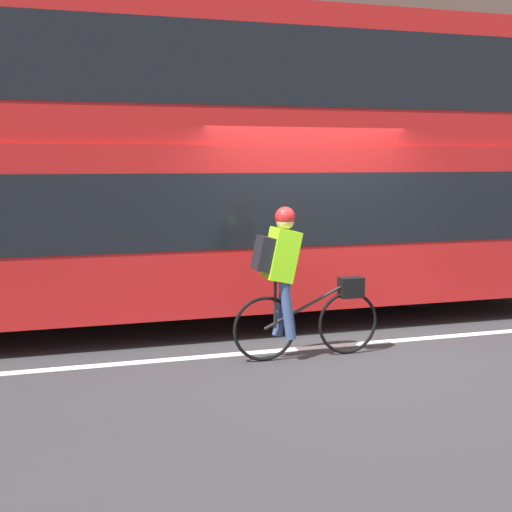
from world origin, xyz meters
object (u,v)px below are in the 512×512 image
at_px(street_sign_post, 154,193).
at_px(cyclist_on_bike, 292,278).
at_px(bus, 190,155).
at_px(trash_bin, 150,250).

bearing_deg(street_sign_post, cyclist_on_bike, -83.03).
bearing_deg(bus, cyclist_on_bike, -72.61).
bearing_deg(bus, trash_bin, 91.22).
xyz_separation_m(bus, trash_bin, (-0.06, 3.04, -1.59)).
height_order(cyclist_on_bike, trash_bin, cyclist_on_bike).
height_order(bus, trash_bin, bus).
xyz_separation_m(cyclist_on_bike, street_sign_post, (-0.62, 5.08, 0.69)).
relative_size(bus, street_sign_post, 4.20).
distance_m(cyclist_on_bike, trash_bin, 5.15).
relative_size(cyclist_on_bike, street_sign_post, 0.65).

